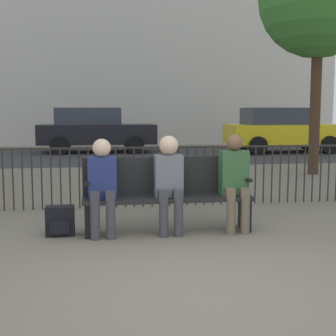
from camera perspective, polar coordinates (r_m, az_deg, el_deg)
ground_plane at (r=4.02m, az=4.19°, el=-14.82°), size 80.00×80.00×0.00m
park_bench at (r=5.83m, az=-0.12°, el=-2.81°), size 2.08×0.45×0.92m
seated_person_0 at (r=5.61m, az=-8.01°, el=-1.63°), size 0.34×0.39×1.17m
seated_person_1 at (r=5.67m, az=0.13°, el=-1.24°), size 0.34×0.39×1.20m
seated_person_2 at (r=5.85m, az=8.13°, el=-1.15°), size 0.34×0.39×1.21m
backpack at (r=5.80m, az=-13.02°, el=-6.32°), size 0.34×0.23×0.36m
fence_railing at (r=7.30m, az=-1.94°, el=-0.39°), size 9.01×0.03×0.95m
street_surface at (r=15.73m, az=-5.30°, el=1.47°), size 24.00×6.00×0.01m
parked_car_0 at (r=17.28m, az=-8.90°, el=4.69°), size 4.20×1.94×1.62m
parked_car_1 at (r=17.53m, az=13.77°, el=4.60°), size 4.20×1.94×1.62m
building_facade at (r=24.20m, az=-6.55°, el=19.03°), size 20.00×6.00×13.18m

